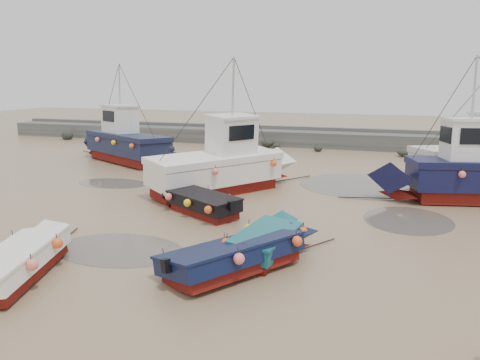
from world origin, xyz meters
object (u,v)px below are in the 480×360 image
object	(u,v)px
cabin_boat_1	(226,163)
person	(173,176)
dinghy_2	(270,236)
cabin_boat_2	(473,171)
dinghy_0	(24,255)
dinghy_4	(198,199)
cabin_boat_0	(122,141)
dinghy_1	(244,251)

from	to	relation	value
cabin_boat_1	person	bearing A→B (deg)	-177.13
dinghy_2	cabin_boat_2	size ratio (longest dim) A/B	0.53
dinghy_0	cabin_boat_2	xyz separation A→B (m)	(12.85, 12.43, 0.82)
dinghy_4	person	distance (m)	7.64
cabin_boat_1	person	size ratio (longest dim) A/B	5.05
cabin_boat_1	person	distance (m)	4.97
dinghy_0	dinghy_2	bearing A→B (deg)	14.04
cabin_boat_1	cabin_boat_2	bearing A→B (deg)	43.08
dinghy_0	dinghy_2	xyz separation A→B (m)	(6.03, 3.58, 0.03)
cabin_boat_1	dinghy_4	bearing A→B (deg)	-52.20
dinghy_2	cabin_boat_2	bearing A→B (deg)	60.10
cabin_boat_0	cabin_boat_1	distance (m)	11.04
dinghy_1	dinghy_2	distance (m)	1.49
dinghy_0	person	xyz separation A→B (m)	(-2.09, 13.39, -0.54)
dinghy_1	cabin_boat_0	size ratio (longest dim) A/B	0.63
dinghy_4	person	xyz separation A→B (m)	(-4.25, 6.32, -0.56)
cabin_boat_0	person	world-z (taller)	cabin_boat_0
dinghy_0	cabin_boat_2	world-z (taller)	cabin_boat_2
dinghy_2	cabin_boat_1	world-z (taller)	cabin_boat_1
cabin_boat_0	person	size ratio (longest dim) A/B	5.53
cabin_boat_0	cabin_boat_2	distance (m)	20.67
cabin_boat_1	dinghy_2	bearing A→B (deg)	-25.94
dinghy_0	dinghy_4	world-z (taller)	same
cabin_boat_0	dinghy_4	bearing A→B (deg)	-107.47
cabin_boat_0	person	bearing A→B (deg)	-94.56
dinghy_1	cabin_boat_0	xyz separation A→B (m)	(-13.03, 14.63, 0.81)
cabin_boat_0	cabin_boat_2	world-z (taller)	same
dinghy_0	dinghy_1	world-z (taller)	same
dinghy_1	person	xyz separation A→B (m)	(-7.76, 11.26, -0.54)
cabin_boat_0	person	distance (m)	6.40
dinghy_1	cabin_boat_0	distance (m)	19.61
dinghy_1	person	bearing A→B (deg)	157.36
cabin_boat_0	person	xyz separation A→B (m)	(5.27, -3.37, -1.35)
dinghy_4	cabin_boat_1	bearing A→B (deg)	32.99
dinghy_1	cabin_boat_0	bearing A→B (deg)	164.46
cabin_boat_1	cabin_boat_2	xyz separation A→B (m)	(10.88, 1.57, -0.00)
cabin_boat_1	cabin_boat_2	distance (m)	11.00
dinghy_4	cabin_boat_1	size ratio (longest dim) A/B	0.61
dinghy_1	person	size ratio (longest dim) A/B	3.46
dinghy_2	person	xyz separation A→B (m)	(-8.12, 9.82, -0.57)
cabin_boat_0	cabin_boat_2	size ratio (longest dim) A/B	0.96
dinghy_0	dinghy_1	distance (m)	6.06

